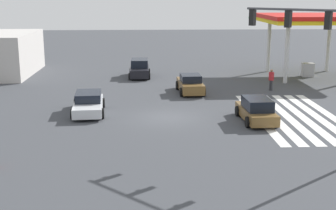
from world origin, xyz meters
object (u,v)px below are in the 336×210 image
Objects in this scene: car_0 at (257,110)px; pedestrian at (271,79)px; car_3 at (140,69)px; car_5 at (190,84)px; car_4 at (88,103)px; traffic_signal_mast at (322,46)px.

pedestrian reaches higher than car_0.
car_5 is (-7.47, -4.15, -0.09)m from car_3.
car_5 is at bearing 125.58° from car_4.
car_0 is at bearing -162.41° from car_5.
car_3 is (22.16, 9.05, -4.58)m from traffic_signal_mast.
car_4 is (8.56, 12.33, -4.72)m from traffic_signal_mast.
traffic_signal_mast is at bearing -164.50° from car_5.
traffic_signal_mast is 1.67× the size of car_0.
traffic_signal_mast is at bearing 22.39° from car_3.
pedestrian is (15.21, -1.80, -4.37)m from traffic_signal_mast.
car_0 is at bearing -29.76° from traffic_signal_mast.
car_0 is 9.94m from pedestrian.
traffic_signal_mast is 7.66m from car_0.
car_4 is 2.76× the size of pedestrian.
car_4 is at bearing 126.59° from car_5.
car_0 is 0.89× the size of car_4.
traffic_signal_mast reaches higher than car_4.
car_5 is (6.13, -7.42, 0.04)m from car_4.
car_0 is 2.47× the size of pedestrian.
traffic_signal_mast is at bearing 51.24° from car_4.
pedestrian is at bearing 57.53° from car_3.
traffic_signal_mast is at bearing -166.95° from car_0.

